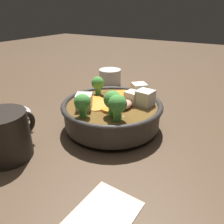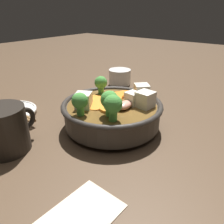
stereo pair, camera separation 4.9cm
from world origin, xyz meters
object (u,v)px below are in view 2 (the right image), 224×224
dark_mug (4,129)px  chopsticks_pair (9,109)px  side_saucer (10,112)px  tea_cup (120,77)px  stirfry_bowl (112,111)px

dark_mug → chopsticks_pair: bearing=59.8°
side_saucer → dark_mug: size_ratio=1.20×
tea_cup → side_saucer: bearing=168.0°
dark_mug → chopsticks_pair: dark_mug is taller
side_saucer → tea_cup: size_ratio=1.73×
dark_mug → stirfry_bowl: bearing=-29.0°
tea_cup → dark_mug: dark_mug is taller
stirfry_bowl → side_saucer: size_ratio=1.67×
side_saucer → dark_mug: dark_mug is taller
stirfry_bowl → dark_mug: bearing=151.0°
stirfry_bowl → tea_cup: size_ratio=2.89×
tea_cup → dark_mug: (-0.46, -0.06, 0.02)m
stirfry_bowl → tea_cup: (0.27, 0.17, -0.01)m
stirfry_bowl → tea_cup: 0.32m
dark_mug → tea_cup: bearing=7.8°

